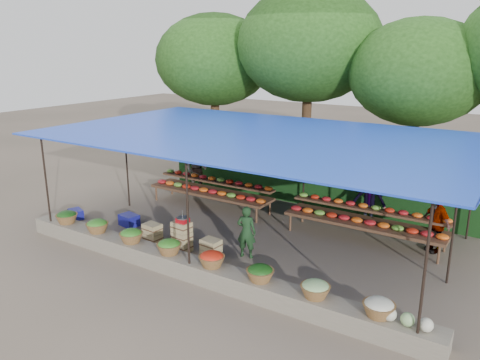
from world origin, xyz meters
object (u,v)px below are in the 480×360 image
Objects in this scene: weighing_scale at (183,220)px; blue_crate_front at (76,214)px; crate_counter at (181,239)px; vendor_seated at (246,232)px; blue_crate_back at (129,220)px.

weighing_scale is 0.66× the size of blue_crate_front.
weighing_scale is at bearing 20.51° from blue_crate_front.
crate_counter is 5.03× the size of blue_crate_front.
weighing_scale is (0.07, -0.00, 0.53)m from crate_counter.
vendor_seated reaches higher than crate_counter.
vendor_seated is 3.98m from blue_crate_back.
crate_counter is 4.13m from blue_crate_front.
crate_counter is at bearing 6.76° from vendor_seated.
blue_crate_front is (-4.20, 0.07, -0.70)m from weighing_scale.
blue_crate_back is (-2.44, 0.53, -0.68)m from weighing_scale.
vendor_seated is at bearing 19.76° from crate_counter.
weighing_scale reaches higher than blue_crate_front.
blue_crate_front is 1.82m from blue_crate_back.
crate_counter is 4.39× the size of blue_crate_back.
crate_counter is 1.71m from vendor_seated.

